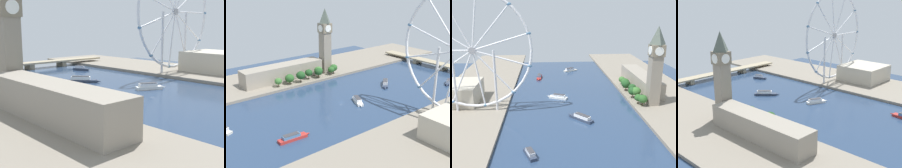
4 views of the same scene
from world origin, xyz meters
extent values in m
plane|color=navy|center=(0.00, 0.00, 0.00)|extent=(395.54, 395.54, 0.00)
cube|color=gray|center=(-112.77, 0.00, 1.50)|extent=(90.00, 520.00, 3.00)
cube|color=gray|center=(112.77, 0.00, 1.50)|extent=(90.00, 520.00, 3.00)
cube|color=gray|center=(-89.52, 47.04, 29.83)|extent=(11.88, 11.88, 53.65)
cube|color=#776B57|center=(-89.52, 47.04, 62.70)|extent=(13.79, 13.79, 12.09)
pyramid|color=#4C564C|center=(-89.52, 47.04, 78.24)|extent=(12.48, 12.48, 18.99)
cylinder|color=white|center=(-89.52, 54.17, 62.70)|extent=(9.03, 0.50, 9.03)
cylinder|color=white|center=(-89.52, 39.91, 62.70)|extent=(9.03, 0.50, 9.03)
cylinder|color=white|center=(-82.39, 47.04, 62.70)|extent=(0.50, 9.03, 9.03)
cylinder|color=white|center=(-96.65, 47.04, 62.70)|extent=(0.50, 9.03, 9.03)
cube|color=gray|center=(-96.77, -13.91, 12.83)|extent=(22.00, 105.90, 19.66)
cylinder|color=#513823|center=(-77.07, -31.49, 4.70)|extent=(0.80, 0.80, 3.40)
ellipsoid|color=#386B2D|center=(-77.07, -31.49, 9.86)|extent=(8.65, 8.65, 7.79)
cylinder|color=#513823|center=(-77.01, -16.20, 4.54)|extent=(0.80, 0.80, 3.08)
ellipsoid|color=#285623|center=(-77.01, -16.20, 10.48)|extent=(10.99, 10.99, 9.89)
cylinder|color=#513823|center=(-74.24, -2.17, 5.33)|extent=(0.80, 0.80, 4.65)
ellipsoid|color=#1E471E|center=(-74.24, -2.17, 12.07)|extent=(11.04, 11.04, 9.94)
cylinder|color=#513823|center=(-77.93, 12.08, 5.42)|extent=(0.80, 0.80, 4.85)
ellipsoid|color=#1E471E|center=(-77.93, 12.08, 11.66)|extent=(9.53, 9.53, 8.57)
cylinder|color=#513823|center=(-74.36, 24.75, 5.14)|extent=(0.80, 0.80, 4.29)
ellipsoid|color=#1E471E|center=(-74.36, 24.75, 11.41)|extent=(10.30, 10.30, 9.27)
cylinder|color=#513823|center=(-77.79, 27.00, 5.29)|extent=(0.80, 0.80, 4.59)
ellipsoid|color=#386B2D|center=(-77.79, 27.00, 11.94)|extent=(10.89, 10.89, 9.80)
cylinder|color=#513823|center=(-74.64, 45.26, 4.91)|extent=(0.80, 0.80, 3.81)
ellipsoid|color=#285623|center=(-74.64, 45.26, 10.33)|extent=(8.80, 8.80, 7.92)
cylinder|color=#513823|center=(-77.19, 51.48, 5.06)|extent=(0.80, 0.80, 4.12)
ellipsoid|color=#285623|center=(-77.19, 51.48, 11.11)|extent=(9.99, 9.99, 8.99)
torus|color=silver|center=(97.12, 51.97, 65.48)|extent=(117.61, 2.70, 117.61)
cylinder|color=#99999E|center=(97.12, 51.97, 65.48)|extent=(6.89, 3.00, 6.89)
cylinder|color=silver|center=(109.05, 51.97, 91.61)|extent=(25.34, 1.62, 52.93)
cylinder|color=silver|center=(93.03, 51.97, 93.91)|extent=(9.78, 1.62, 57.10)
cylinder|color=silver|center=(78.31, 51.97, 87.19)|extent=(38.85, 1.62, 44.48)
cylinder|color=silver|center=(69.56, 51.97, 73.57)|extent=(55.58, 1.62, 17.74)
cylinder|color=silver|center=(69.56, 51.97, 57.38)|extent=(55.58, 1.62, 17.74)
cylinder|color=silver|center=(78.31, 51.97, 43.77)|extent=(38.85, 1.62, 44.48)
cylinder|color=silver|center=(93.03, 51.97, 37.04)|extent=(9.78, 1.62, 57.10)
cylinder|color=silver|center=(109.05, 51.97, 39.35)|extent=(25.34, 1.62, 52.93)
ellipsoid|color=teal|center=(59.50, 51.97, 108.90)|extent=(4.80, 3.20, 3.20)
ellipsoid|color=teal|center=(41.99, 51.97, 81.66)|extent=(4.80, 3.20, 3.20)
ellipsoid|color=teal|center=(41.99, 51.97, 49.29)|extent=(4.80, 3.20, 3.20)
ellipsoid|color=teal|center=(59.50, 51.97, 22.06)|extent=(4.80, 3.20, 3.20)
ellipsoid|color=teal|center=(88.94, 51.97, 8.61)|extent=(4.80, 3.20, 3.20)
ellipsoid|color=teal|center=(120.99, 51.97, 13.21)|extent=(4.80, 3.20, 3.20)
cylinder|color=silver|center=(117.23, 51.97, 34.24)|extent=(2.40, 2.40, 62.48)
cylinder|color=silver|center=(77.01, 51.97, 34.24)|extent=(2.40, 2.40, 62.48)
cube|color=#BCB29E|center=(128.66, 21.86, 13.44)|extent=(54.27, 54.30, 20.88)
cube|color=#2D384C|center=(39.01, 140.40, 1.27)|extent=(11.46, 18.69, 2.54)
cone|color=#2D384C|center=(42.84, 130.65, 1.27)|extent=(3.55, 3.95, 2.54)
cube|color=silver|center=(38.68, 141.23, 3.91)|extent=(8.03, 11.62, 2.74)
cube|color=#38383D|center=(38.68, 141.23, 5.50)|extent=(7.44, 10.54, 0.45)
cube|color=#2D384C|center=(-7.65, 76.71, 1.22)|extent=(22.50, 24.14, 2.43)
cone|color=#2D384C|center=(2.64, 65.16, 1.22)|extent=(5.01, 5.20, 2.43)
cube|color=white|center=(-8.54, 77.71, 3.92)|extent=(15.68, 16.67, 2.98)
cube|color=#38383D|center=(-8.54, 77.71, 5.63)|extent=(14.33, 15.19, 0.42)
cube|color=white|center=(11.78, 13.03, 1.27)|extent=(22.48, 14.95, 2.54)
cone|color=white|center=(23.33, 7.49, 1.27)|extent=(4.68, 4.01, 2.54)
cube|color=white|center=(10.79, 13.51, 3.88)|extent=(15.63, 11.00, 2.68)
cube|color=#38383D|center=(10.79, 13.51, 5.42)|extent=(14.18, 10.13, 0.41)
cube|color=beige|center=(-14.99, -122.95, 1.03)|extent=(22.76, 15.40, 2.05)
cone|color=beige|center=(-26.62, -128.65, 1.03)|extent=(4.51, 3.61, 2.05)
cube|color=silver|center=(-13.99, -122.45, 3.66)|extent=(14.59, 10.72, 3.21)
cube|color=#38383D|center=(-13.99, -122.45, 5.54)|extent=(13.25, 9.89, 0.55)
cube|color=#B22D28|center=(35.91, -81.66, 1.26)|extent=(7.73, 25.09, 2.53)
cone|color=#B22D28|center=(36.77, -67.30, 1.26)|extent=(2.79, 4.60, 2.53)
cube|color=teal|center=(35.84, -82.90, 3.79)|extent=(6.15, 15.36, 2.53)
cube|color=#38383D|center=(35.84, -82.90, 5.22)|extent=(5.81, 13.84, 0.32)
camera|label=1|loc=(-181.35, -150.75, 51.16)|focal=50.58mm
camera|label=2|loc=(234.75, -196.53, 128.20)|focal=50.18mm
camera|label=3|loc=(26.23, 324.99, 110.54)|focal=44.44mm
camera|label=4|loc=(-261.80, -204.25, 122.46)|focal=51.81mm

